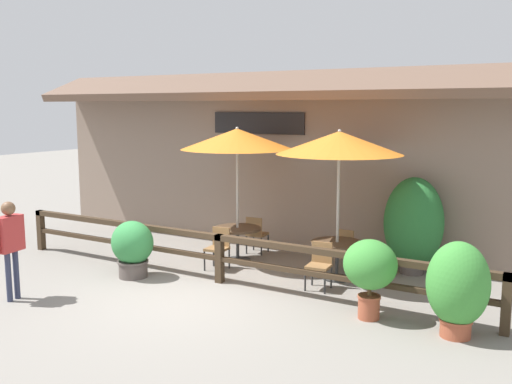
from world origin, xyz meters
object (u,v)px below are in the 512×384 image
chair_near_wallside (256,233)px  potted_plant_tall_tropical (370,268)px  dining_table_near (238,234)px  pedestrian (10,237)px  potted_plant_broad_leaf (132,247)px  potted_plant_small_flowering (458,287)px  patio_umbrella_middle (339,143)px  dining_table_middle (337,249)px  patio_umbrella_near (237,139)px  chair_near_streetside (218,246)px  potted_plant_corner_fern (413,224)px  chair_middle_wallside (347,246)px  chair_middle_streetside (320,263)px

chair_near_wallside → potted_plant_tall_tropical: potted_plant_tall_tropical is taller
dining_table_near → pedestrian: pedestrian is taller
potted_plant_broad_leaf → potted_plant_small_flowering: size_ratio=0.79×
dining_table_near → potted_plant_small_flowering: bearing=-21.2°
patio_umbrella_middle → dining_table_middle: patio_umbrella_middle is taller
patio_umbrella_near → pedestrian: size_ratio=1.68×
potted_plant_tall_tropical → potted_plant_broad_leaf: size_ratio=1.14×
dining_table_middle → potted_plant_tall_tropical: size_ratio=0.79×
patio_umbrella_near → potted_plant_broad_leaf: patio_umbrella_near is taller
potted_plant_small_flowering → chair_near_streetside: bearing=166.6°
potted_plant_tall_tropical → dining_table_near: bearing=152.7°
chair_near_wallside → pedestrian: pedestrian is taller
pedestrian → patio_umbrella_near: bearing=-33.6°
chair_near_streetside → dining_table_near: bearing=84.9°
chair_near_wallside → potted_plant_broad_leaf: bearing=62.4°
chair_near_wallside → pedestrian: (-2.07, -4.96, 0.64)m
potted_plant_broad_leaf → pedestrian: (-0.88, -2.11, 0.52)m
dining_table_near → dining_table_middle: 2.42m
dining_table_near → patio_umbrella_near: bearing=0.0°
patio_umbrella_near → dining_table_near: (-0.00, 0.00, -2.09)m
potted_plant_small_flowering → potted_plant_corner_fern: bearing=116.2°
chair_near_wallside → pedestrian: bearing=62.5°
chair_middle_wallside → potted_plant_corner_fern: (1.25, 0.40, 0.54)m
chair_near_wallside → chair_middle_wallside: bearing=170.8°
chair_middle_wallside → chair_near_streetside: bearing=35.3°
dining_table_near → chair_middle_wallside: 2.42m
dining_table_near → dining_table_middle: (2.41, -0.15, 0.00)m
chair_near_wallside → chair_middle_wallside: (2.31, -0.17, 0.00)m
chair_near_streetside → chair_middle_streetside: (2.38, -0.14, 0.00)m
dining_table_near → chair_middle_streetside: size_ratio=1.19×
chair_near_streetside → potted_plant_small_flowering: 5.20m
dining_table_middle → pedestrian: pedestrian is taller
chair_middle_streetside → pedestrian: (-4.40, -3.32, 0.64)m
dining_table_middle → potted_plant_tall_tropical: bearing=-53.9°
patio_umbrella_near → potted_plant_tall_tropical: (3.69, -1.90, -1.86)m
chair_near_streetside → chair_middle_wallside: size_ratio=1.00×
chair_near_streetside → chair_middle_streetside: size_ratio=1.00×
chair_middle_streetside → potted_plant_broad_leaf: bearing=-166.0°
patio_umbrella_near → chair_near_streetside: (-0.00, -0.75, -2.20)m
patio_umbrella_near → potted_plant_small_flowering: (5.05, -1.96, -1.92)m
chair_middle_streetside → potted_plant_broad_leaf: potted_plant_broad_leaf is taller
dining_table_middle → potted_plant_broad_leaf: bearing=-151.4°
patio_umbrella_middle → potted_plant_tall_tropical: patio_umbrella_middle is taller
dining_table_middle → potted_plant_tall_tropical: potted_plant_tall_tropical is taller
potted_plant_corner_fern → potted_plant_broad_leaf: bearing=-147.1°
potted_plant_small_flowering → patio_umbrella_middle: bearing=145.6°
dining_table_near → dining_table_middle: size_ratio=1.00×
patio_umbrella_near → potted_plant_tall_tropical: patio_umbrella_near is taller
chair_middle_wallside → potted_plant_tall_tropical: potted_plant_tall_tropical is taller
patio_umbrella_near → chair_middle_wallside: 3.27m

